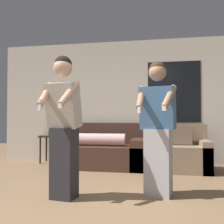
# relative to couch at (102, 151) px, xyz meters

# --- Properties ---
(ground_plane) EXTENTS (14.00, 14.00, 0.00)m
(ground_plane) POSITION_rel_couch_xyz_m (0.40, -2.80, -0.31)
(ground_plane) COLOR #846647
(wall_back) EXTENTS (5.71, 0.07, 2.70)m
(wall_back) POSITION_rel_couch_xyz_m (0.41, 0.52, 1.04)
(wall_back) COLOR silver
(wall_back) RESTS_ON ground_plane
(couch) EXTENTS (1.79, 0.98, 0.88)m
(couch) POSITION_rel_couch_xyz_m (0.00, 0.00, 0.00)
(couch) COLOR #472D23
(couch) RESTS_ON ground_plane
(armchair) EXTENTS (0.97, 0.80, 0.87)m
(armchair) POSITION_rel_couch_xyz_m (1.57, -0.12, 0.01)
(armchair) COLOR #937A60
(armchair) RESTS_ON ground_plane
(side_table) EXTENTS (0.45, 0.39, 0.76)m
(side_table) POSITION_rel_couch_xyz_m (-1.23, 0.27, 0.19)
(side_table) COLOR #332319
(side_table) RESTS_ON ground_plane
(person_left) EXTENTS (0.44, 0.53, 1.75)m
(person_left) POSITION_rel_couch_xyz_m (-0.00, -2.18, 0.60)
(person_left) COLOR #28282D
(person_left) RESTS_ON ground_plane
(person_right) EXTENTS (0.50, 0.55, 1.71)m
(person_right) POSITION_rel_couch_xyz_m (1.14, -1.86, 0.56)
(person_right) COLOR #B2B2B7
(person_right) RESTS_ON ground_plane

